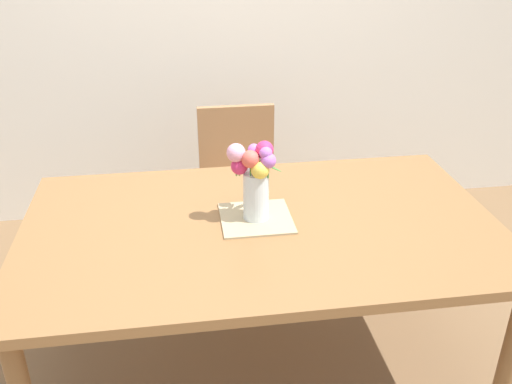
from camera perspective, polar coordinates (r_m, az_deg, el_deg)
ground_plane at (r=2.64m, az=0.48°, el=-17.28°), size 12.00×12.00×0.00m
dining_table at (r=2.23m, az=0.54°, el=-4.79°), size 1.86×1.11×0.74m
chair_far at (r=3.08m, az=-1.75°, el=1.47°), size 0.42×0.42×0.90m
placemat at (r=2.21m, az=-0.00°, el=-2.68°), size 0.28×0.28×0.01m
flower_vase at (r=2.13m, az=-0.13°, el=1.64°), size 0.21×0.17×0.32m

